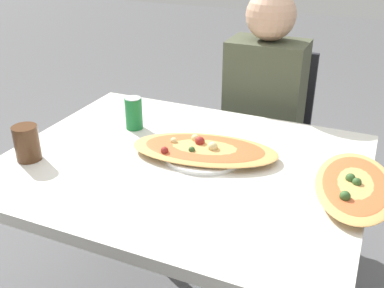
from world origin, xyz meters
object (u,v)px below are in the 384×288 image
(drink_glass, at_px, (27,143))
(pizza_second, at_px, (355,186))
(pizza_main, at_px, (204,150))
(dining_table, at_px, (183,179))
(soda_can, at_px, (134,113))
(person_seated, at_px, (263,105))
(chair_far_seated, at_px, (267,136))

(drink_glass, xyz_separation_m, pizza_second, (1.03, 0.23, -0.04))
(pizza_main, relative_size, pizza_second, 1.23)
(dining_table, distance_m, soda_can, 0.36)
(drink_glass, bearing_deg, pizza_second, 12.38)
(drink_glass, bearing_deg, person_seated, 57.21)
(dining_table, height_order, chair_far_seated, chair_far_seated)
(pizza_second, bearing_deg, soda_can, 170.57)
(chair_far_seated, distance_m, pizza_second, 0.94)
(dining_table, distance_m, drink_glass, 0.54)
(chair_far_seated, xyz_separation_m, person_seated, (-0.00, -0.12, 0.21))
(person_seated, bearing_deg, pizza_second, 124.78)
(dining_table, height_order, pizza_second, pizza_second)
(person_seated, height_order, pizza_second, person_seated)
(drink_glass, distance_m, pizza_second, 1.05)
(pizza_second, bearing_deg, dining_table, -176.90)
(dining_table, height_order, person_seated, person_seated)
(dining_table, height_order, drink_glass, drink_glass)
(pizza_main, distance_m, pizza_second, 0.50)
(person_seated, bearing_deg, chair_far_seated, -90.00)
(chair_far_seated, height_order, soda_can, chair_far_seated)
(pizza_second, bearing_deg, drink_glass, -167.62)
(pizza_main, bearing_deg, pizza_second, -4.16)
(soda_can, height_order, drink_glass, soda_can)
(pizza_main, relative_size, drink_glass, 4.47)
(chair_far_seated, bearing_deg, drink_glass, 60.38)
(chair_far_seated, height_order, drink_glass, chair_far_seated)
(dining_table, xyz_separation_m, person_seated, (0.09, 0.69, 0.04))
(dining_table, bearing_deg, person_seated, 82.59)
(person_seated, bearing_deg, pizza_main, 86.43)
(pizza_main, bearing_deg, dining_table, -127.69)
(chair_far_seated, relative_size, drink_glass, 7.65)
(person_seated, height_order, drink_glass, person_seated)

